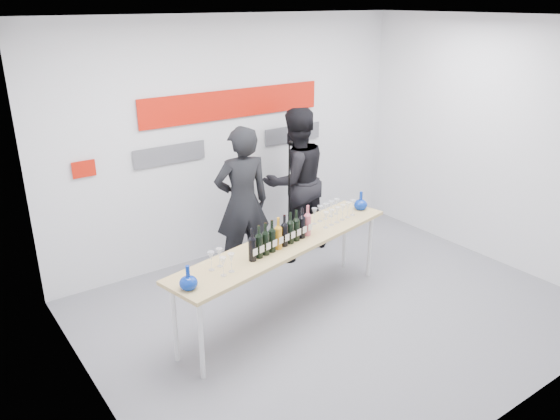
{
  "coord_description": "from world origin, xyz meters",
  "views": [
    {
      "loc": [
        -3.45,
        -3.8,
        3.15
      ],
      "look_at": [
        -0.45,
        0.39,
        1.15
      ],
      "focal_mm": 35.0,
      "sensor_mm": 36.0,
      "label": 1
    }
  ],
  "objects_px": {
    "tasting_table": "(286,247)",
    "presenter_left": "(242,203)",
    "presenter_right": "(295,181)",
    "mic_stand": "(289,226)"
  },
  "relations": [
    {
      "from": "presenter_left",
      "to": "presenter_right",
      "type": "distance_m",
      "value": 0.96
    },
    {
      "from": "mic_stand",
      "to": "tasting_table",
      "type": "bearing_deg",
      "value": -116.37
    },
    {
      "from": "presenter_left",
      "to": "presenter_right",
      "type": "bearing_deg",
      "value": -155.17
    },
    {
      "from": "presenter_left",
      "to": "presenter_right",
      "type": "xyz_separation_m",
      "value": [
        0.94,
        0.22,
        0.03
      ]
    },
    {
      "from": "tasting_table",
      "to": "presenter_left",
      "type": "distance_m",
      "value": 1.05
    },
    {
      "from": "tasting_table",
      "to": "mic_stand",
      "type": "distance_m",
      "value": 1.28
    },
    {
      "from": "tasting_table",
      "to": "presenter_left",
      "type": "relative_size",
      "value": 1.55
    },
    {
      "from": "presenter_right",
      "to": "presenter_left",
      "type": "bearing_deg",
      "value": 15.41
    },
    {
      "from": "tasting_table",
      "to": "presenter_left",
      "type": "bearing_deg",
      "value": 71.09
    },
    {
      "from": "presenter_right",
      "to": "mic_stand",
      "type": "height_order",
      "value": "presenter_right"
    }
  ]
}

